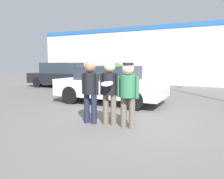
# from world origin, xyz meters

# --- Properties ---
(ground_plane) EXTENTS (56.00, 56.00, 0.00)m
(ground_plane) POSITION_xyz_m (0.00, 0.00, 0.00)
(ground_plane) COLOR #5B5956
(storefront_building) EXTENTS (24.00, 0.22, 4.24)m
(storefront_building) POSITION_xyz_m (0.00, 10.51, 2.15)
(storefront_building) COLOR silver
(storefront_building) RESTS_ON ground
(person_left) EXTENTS (0.50, 0.33, 1.63)m
(person_left) POSITION_xyz_m (-0.79, -0.35, 0.96)
(person_left) COLOR #1E2338
(person_left) RESTS_ON ground
(person_middle_with_frisbee) EXTENTS (0.53, 0.58, 1.63)m
(person_middle_with_frisbee) POSITION_xyz_m (-0.27, -0.25, 0.97)
(person_middle_with_frisbee) COLOR #665B4C
(person_middle_with_frisbee) RESTS_ON ground
(person_right) EXTENTS (0.56, 0.39, 1.59)m
(person_right) POSITION_xyz_m (0.24, -0.29, 0.96)
(person_right) COLOR #665B4C
(person_right) RESTS_ON ground
(parked_car_near) EXTENTS (4.22, 1.95, 1.47)m
(parked_car_near) POSITION_xyz_m (-1.63, 2.52, 0.75)
(parked_car_near) COLOR silver
(parked_car_near) RESTS_ON ground
(parked_car_far) EXTENTS (4.48, 1.95, 1.58)m
(parked_car_far) POSITION_xyz_m (-6.94, 6.19, 0.78)
(parked_car_far) COLOR black
(parked_car_far) RESTS_ON ground
(shrub) EXTENTS (1.56, 1.56, 1.56)m
(shrub) POSITION_xyz_m (-4.66, 9.54, 0.78)
(shrub) COLOR #2D6B33
(shrub) RESTS_ON ground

